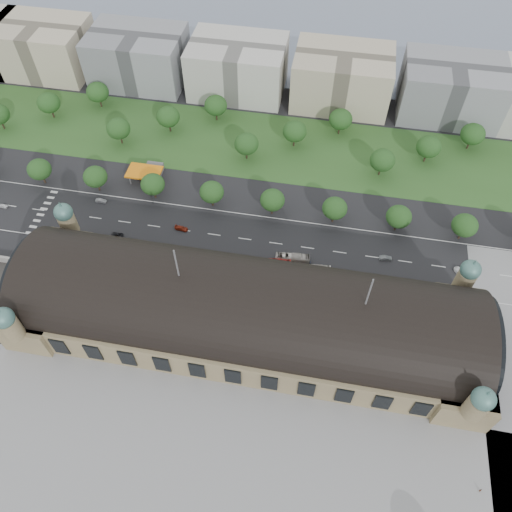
% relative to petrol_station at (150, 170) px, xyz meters
% --- Properties ---
extents(ground, '(900.00, 900.00, 0.00)m').
position_rel_petrol_station_xyz_m(ground, '(53.91, -65.28, -2.95)').
color(ground, black).
rests_on(ground, ground).
extents(station, '(150.00, 48.40, 44.30)m').
position_rel_petrol_station_xyz_m(station, '(53.91, -65.28, 7.33)').
color(station, '#8A7B56').
rests_on(station, ground).
extents(plaza_south, '(190.00, 48.00, 0.12)m').
position_rel_petrol_station_xyz_m(plaza_south, '(63.91, -109.28, -2.95)').
color(plaza_south, gray).
rests_on(plaza_south, ground).
extents(road_slab, '(260.00, 26.00, 0.10)m').
position_rel_petrol_station_xyz_m(road_slab, '(33.91, -27.28, -2.95)').
color(road_slab, black).
rests_on(road_slab, ground).
extents(grass_belt, '(300.00, 45.00, 0.10)m').
position_rel_petrol_station_xyz_m(grass_belt, '(38.91, 27.72, -2.95)').
color(grass_belt, '#2D5321').
rests_on(grass_belt, ground).
extents(petrol_station, '(14.00, 13.00, 5.05)m').
position_rel_petrol_station_xyz_m(petrol_station, '(0.00, 0.00, 0.00)').
color(petrol_station, orange).
rests_on(petrol_station, ground).
extents(office_1, '(45.00, 32.00, 24.00)m').
position_rel_petrol_station_xyz_m(office_1, '(-76.09, 67.72, 9.05)').
color(office_1, '#BCAF94').
rests_on(office_1, ground).
extents(office_2, '(45.00, 32.00, 24.00)m').
position_rel_petrol_station_xyz_m(office_2, '(-26.09, 67.72, 9.05)').
color(office_2, gray).
rests_on(office_2, ground).
extents(office_3, '(45.00, 32.00, 24.00)m').
position_rel_petrol_station_xyz_m(office_3, '(23.91, 67.72, 9.05)').
color(office_3, beige).
rests_on(office_3, ground).
extents(office_4, '(45.00, 32.00, 24.00)m').
position_rel_petrol_station_xyz_m(office_4, '(73.91, 67.72, 9.05)').
color(office_4, '#BCAF94').
rests_on(office_4, ground).
extents(office_5, '(45.00, 32.00, 24.00)m').
position_rel_petrol_station_xyz_m(office_5, '(123.91, 67.72, 9.05)').
color(office_5, gray).
rests_on(office_5, ground).
extents(tree_row_1, '(9.60, 9.60, 11.52)m').
position_rel_petrol_station_xyz_m(tree_row_1, '(-42.09, -12.28, 4.48)').
color(tree_row_1, '#2D2116').
rests_on(tree_row_1, ground).
extents(tree_row_2, '(9.60, 9.60, 11.52)m').
position_rel_petrol_station_xyz_m(tree_row_2, '(-18.09, -12.28, 4.48)').
color(tree_row_2, '#2D2116').
rests_on(tree_row_2, ground).
extents(tree_row_3, '(9.60, 9.60, 11.52)m').
position_rel_petrol_station_xyz_m(tree_row_3, '(5.91, -12.28, 4.48)').
color(tree_row_3, '#2D2116').
rests_on(tree_row_3, ground).
extents(tree_row_4, '(9.60, 9.60, 11.52)m').
position_rel_petrol_station_xyz_m(tree_row_4, '(29.91, -12.28, 4.48)').
color(tree_row_4, '#2D2116').
rests_on(tree_row_4, ground).
extents(tree_row_5, '(9.60, 9.60, 11.52)m').
position_rel_petrol_station_xyz_m(tree_row_5, '(53.91, -12.28, 4.48)').
color(tree_row_5, '#2D2116').
rests_on(tree_row_5, ground).
extents(tree_row_6, '(9.60, 9.60, 11.52)m').
position_rel_petrol_station_xyz_m(tree_row_6, '(77.91, -12.28, 4.48)').
color(tree_row_6, '#2D2116').
rests_on(tree_row_6, ground).
extents(tree_row_7, '(9.60, 9.60, 11.52)m').
position_rel_petrol_station_xyz_m(tree_row_7, '(101.91, -12.28, 4.48)').
color(tree_row_7, '#2D2116').
rests_on(tree_row_7, ground).
extents(tree_row_8, '(9.60, 9.60, 11.52)m').
position_rel_petrol_station_xyz_m(tree_row_8, '(125.91, -12.28, 4.48)').
color(tree_row_8, '#2D2116').
rests_on(tree_row_8, ground).
extents(tree_belt_1, '(10.40, 10.40, 12.48)m').
position_rel_petrol_station_xyz_m(tree_belt_1, '(-57.09, 29.72, 5.10)').
color(tree_belt_1, '#2D2116').
rests_on(tree_belt_1, ground).
extents(tree_belt_2, '(10.40, 10.40, 12.48)m').
position_rel_petrol_station_xyz_m(tree_belt_2, '(-38.09, 41.72, 5.10)').
color(tree_belt_2, '#2D2116').
rests_on(tree_belt_2, ground).
extents(tree_belt_3, '(10.40, 10.40, 12.48)m').
position_rel_petrol_station_xyz_m(tree_belt_3, '(-19.09, 17.72, 5.10)').
color(tree_belt_3, '#2D2116').
rests_on(tree_belt_3, ground).
extents(tree_belt_4, '(10.40, 10.40, 12.48)m').
position_rel_petrol_station_xyz_m(tree_belt_4, '(-0.09, 29.72, 5.10)').
color(tree_belt_4, '#2D2116').
rests_on(tree_belt_4, ground).
extents(tree_belt_5, '(10.40, 10.40, 12.48)m').
position_rel_petrol_station_xyz_m(tree_belt_5, '(18.91, 41.72, 5.10)').
color(tree_belt_5, '#2D2116').
rests_on(tree_belt_5, ground).
extents(tree_belt_6, '(10.40, 10.40, 12.48)m').
position_rel_petrol_station_xyz_m(tree_belt_6, '(37.91, 17.72, 5.10)').
color(tree_belt_6, '#2D2116').
rests_on(tree_belt_6, ground).
extents(tree_belt_7, '(10.40, 10.40, 12.48)m').
position_rel_petrol_station_xyz_m(tree_belt_7, '(56.91, 29.72, 5.10)').
color(tree_belt_7, '#2D2116').
rests_on(tree_belt_7, ground).
extents(tree_belt_8, '(10.40, 10.40, 12.48)m').
position_rel_petrol_station_xyz_m(tree_belt_8, '(75.91, 41.72, 5.10)').
color(tree_belt_8, '#2D2116').
rests_on(tree_belt_8, ground).
extents(tree_belt_9, '(10.40, 10.40, 12.48)m').
position_rel_petrol_station_xyz_m(tree_belt_9, '(94.91, 17.72, 5.10)').
color(tree_belt_9, '#2D2116').
rests_on(tree_belt_9, ground).
extents(tree_belt_10, '(10.40, 10.40, 12.48)m').
position_rel_petrol_station_xyz_m(tree_belt_10, '(113.91, 29.72, 5.10)').
color(tree_belt_10, '#2D2116').
rests_on(tree_belt_10, ground).
extents(tree_belt_11, '(10.40, 10.40, 12.48)m').
position_rel_petrol_station_xyz_m(tree_belt_11, '(132.91, 41.72, 5.10)').
color(tree_belt_11, '#2D2116').
rests_on(tree_belt_11, ground).
extents(traffic_car_0, '(4.19, 2.07, 1.37)m').
position_rel_petrol_station_xyz_m(traffic_car_0, '(-52.56, -28.35, -2.26)').
color(traffic_car_0, white).
rests_on(traffic_car_0, ground).
extents(traffic_car_1, '(4.32, 1.52, 1.42)m').
position_rel_petrol_station_xyz_m(traffic_car_1, '(-15.02, -18.63, -2.24)').
color(traffic_car_1, gray).
rests_on(traffic_car_1, ground).
extents(traffic_car_2, '(4.66, 2.16, 1.29)m').
position_rel_petrol_station_xyz_m(traffic_car_2, '(-2.36, -34.55, -2.30)').
color(traffic_car_2, black).
rests_on(traffic_car_2, ground).
extents(traffic_car_3, '(5.32, 2.67, 1.48)m').
position_rel_petrol_station_xyz_m(traffic_car_3, '(20.92, -27.05, -2.21)').
color(traffic_car_3, maroon).
rests_on(traffic_car_3, ground).
extents(traffic_car_4, '(4.38, 1.92, 1.47)m').
position_rel_petrol_station_xyz_m(traffic_car_4, '(69.60, -34.53, -2.22)').
color(traffic_car_4, '#172241').
rests_on(traffic_car_4, ground).
extents(traffic_car_5, '(4.81, 2.20, 1.53)m').
position_rel_petrol_station_xyz_m(traffic_car_5, '(98.75, -27.51, -2.19)').
color(traffic_car_5, slate).
rests_on(traffic_car_5, ground).
extents(traffic_car_6, '(5.87, 3.20, 1.56)m').
position_rel_petrol_station_xyz_m(traffic_car_6, '(125.88, -28.22, -2.17)').
color(traffic_car_6, silver).
rests_on(traffic_car_6, ground).
extents(parked_car_0, '(4.47, 3.20, 1.40)m').
position_rel_petrol_station_xyz_m(parked_car_0, '(-26.09, -41.12, -2.25)').
color(parked_car_0, black).
rests_on(parked_car_0, ground).
extents(parked_car_1, '(5.27, 4.80, 1.36)m').
position_rel_petrol_station_xyz_m(parked_car_1, '(-26.09, -43.14, -2.27)').
color(parked_car_1, maroon).
rests_on(parked_car_1, ground).
extents(parked_car_2, '(4.75, 3.36, 1.28)m').
position_rel_petrol_station_xyz_m(parked_car_2, '(-9.91, -44.28, -2.31)').
color(parked_car_2, '#172440').
rests_on(parked_car_2, ground).
extents(parked_car_3, '(4.26, 3.09, 1.35)m').
position_rel_petrol_station_xyz_m(parked_car_3, '(6.93, -44.26, -2.27)').
color(parked_car_3, slate).
rests_on(parked_car_3, ground).
extents(parked_car_4, '(4.72, 3.92, 1.52)m').
position_rel_petrol_station_xyz_m(parked_car_4, '(-5.90, -42.11, -2.19)').
color(parked_car_4, silver).
rests_on(parked_car_4, ground).
extents(parked_car_5, '(5.19, 4.14, 1.31)m').
position_rel_petrol_station_xyz_m(parked_car_5, '(10.51, -41.47, -2.29)').
color(parked_car_5, gray).
rests_on(parked_car_5, ground).
extents(parked_car_6, '(4.80, 3.53, 1.29)m').
position_rel_petrol_station_xyz_m(parked_car_6, '(16.22, -44.28, -2.30)').
color(parked_car_6, black).
rests_on(parked_car_6, ground).
extents(bus_west, '(12.87, 4.25, 3.52)m').
position_rel_petrol_station_xyz_m(bus_west, '(58.83, -38.28, -1.19)').
color(bus_west, '#AE1F1B').
rests_on(bus_west, ground).
extents(bus_mid, '(12.95, 4.15, 3.55)m').
position_rel_petrol_station_xyz_m(bus_mid, '(65.14, -34.63, -1.18)').
color(bus_mid, beige).
rests_on(bus_mid, ground).
extents(bus_east, '(12.67, 4.04, 3.47)m').
position_rel_petrol_station_xyz_m(bus_east, '(73.34, -38.28, -1.22)').
color(bus_east, silver).
rests_on(bus_east, ground).
extents(pedestrian_1, '(0.56, 0.69, 1.64)m').
position_rel_petrol_station_xyz_m(pedestrian_1, '(125.74, -103.05, -2.13)').
color(pedestrian_1, gray).
rests_on(pedestrian_1, ground).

